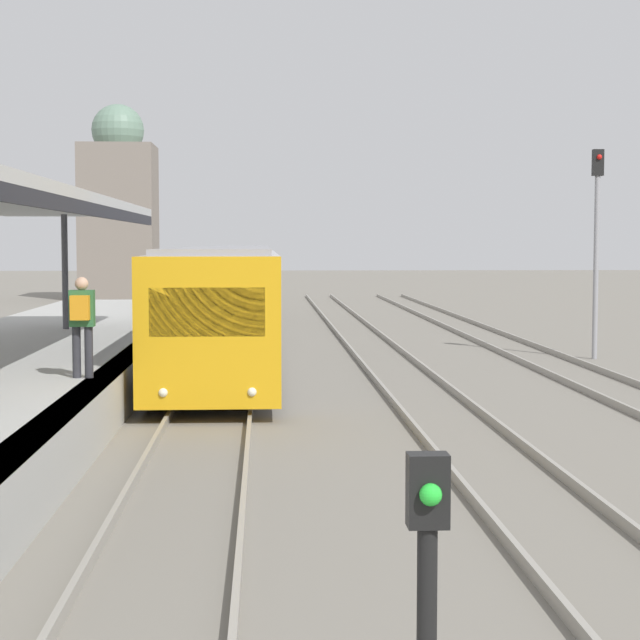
# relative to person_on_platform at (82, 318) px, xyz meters

# --- Properties ---
(person_on_platform) EXTENTS (0.40, 0.40, 1.66)m
(person_on_platform) POSITION_rel_person_on_platform_xyz_m (0.00, 0.00, 0.00)
(person_on_platform) COLOR #2D2D33
(person_on_platform) RESTS_ON station_platform
(train_near) EXTENTS (2.55, 30.16, 3.01)m
(train_near) POSITION_rel_person_on_platform_xyz_m (2.02, 15.71, -0.22)
(train_near) COLOR gold
(train_near) RESTS_ON ground_plane
(signal_post_near) EXTENTS (0.20, 0.21, 2.11)m
(signal_post_near) POSITION_rel_person_on_platform_xyz_m (3.77, -12.60, -0.60)
(signal_post_near) COLOR black
(signal_post_near) RESTS_ON ground_plane
(signal_mast_far) EXTENTS (0.28, 0.29, 5.62)m
(signal_mast_far) POSITION_rel_person_on_platform_xyz_m (11.90, 10.60, 1.60)
(signal_mast_far) COLOR gray
(signal_mast_far) RESTS_ON ground_plane
(distant_domed_building) EXTENTS (4.00, 4.00, 10.70)m
(distant_domed_building) POSITION_rel_person_on_platform_xyz_m (-4.94, 41.75, 3.09)
(distant_domed_building) COLOR slate
(distant_domed_building) RESTS_ON ground_plane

